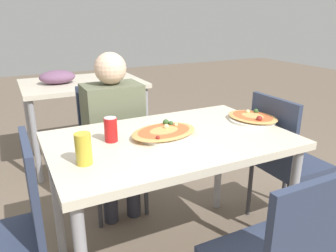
{
  "coord_description": "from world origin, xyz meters",
  "views": [
    {
      "loc": [
        -0.73,
        -1.42,
        1.39
      ],
      "look_at": [
        -0.01,
        0.01,
        0.84
      ],
      "focal_mm": 35.0,
      "sensor_mm": 36.0,
      "label": 1
    }
  ],
  "objects": [
    {
      "name": "pizza_second",
      "position": [
        0.56,
        0.02,
        0.8
      ],
      "size": [
        0.3,
        0.36,
        0.06
      ],
      "color": "white",
      "rests_on": "dining_table"
    },
    {
      "name": "drink_glass",
      "position": [
        -0.48,
        -0.12,
        0.85
      ],
      "size": [
        0.07,
        0.07,
        0.14
      ],
      "color": "gold",
      "rests_on": "dining_table"
    },
    {
      "name": "chair_side_right",
      "position": [
        0.81,
        -0.02,
        0.51
      ],
      "size": [
        0.4,
        0.4,
        0.91
      ],
      "rotation": [
        0.0,
        0.0,
        -1.57
      ],
      "color": "#2D3851",
      "rests_on": "ground_plane"
    },
    {
      "name": "dining_table",
      "position": [
        0.0,
        0.0,
        0.7
      ],
      "size": [
        1.24,
        0.79,
        0.78
      ],
      "color": "beige",
      "rests_on": "ground_plane"
    },
    {
      "name": "chair_side_left",
      "position": [
        -0.81,
        -0.08,
        0.51
      ],
      "size": [
        0.4,
        0.4,
        0.91
      ],
      "rotation": [
        0.0,
        0.0,
        1.57
      ],
      "color": "#2D3851",
      "rests_on": "ground_plane"
    },
    {
      "name": "background_table",
      "position": [
        -0.12,
        1.69,
        0.72
      ],
      "size": [
        1.1,
        0.8,
        0.9
      ],
      "color": "beige",
      "rests_on": "ground_plane"
    },
    {
      "name": "person_seated",
      "position": [
        -0.12,
        0.61,
        0.69
      ],
      "size": [
        0.38,
        0.28,
        1.16
      ],
      "rotation": [
        0.0,
        0.0,
        3.14
      ],
      "color": "#2D2D38",
      "rests_on": "ground_plane"
    },
    {
      "name": "pizza_main",
      "position": [
        -0.02,
        0.03,
        0.8
      ],
      "size": [
        0.41,
        0.33,
        0.06
      ],
      "color": "white",
      "rests_on": "dining_table"
    },
    {
      "name": "chair_far_seated",
      "position": [
        -0.12,
        0.73,
        0.51
      ],
      "size": [
        0.4,
        0.4,
        0.91
      ],
      "rotation": [
        0.0,
        0.0,
        3.14
      ],
      "color": "#2D3851",
      "rests_on": "ground_plane"
    },
    {
      "name": "soda_can",
      "position": [
        -0.3,
        0.08,
        0.84
      ],
      "size": [
        0.07,
        0.07,
        0.12
      ],
      "color": "red",
      "rests_on": "dining_table"
    }
  ]
}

